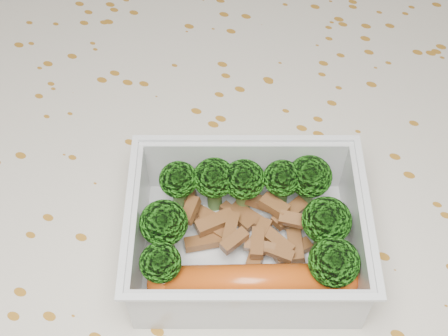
% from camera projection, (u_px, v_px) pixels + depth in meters
% --- Properties ---
extents(dining_table, '(1.40, 0.90, 0.75)m').
position_uv_depth(dining_table, '(216.00, 245.00, 0.57)').
color(dining_table, brown).
rests_on(dining_table, ground).
extents(tablecloth, '(1.46, 0.96, 0.19)m').
position_uv_depth(tablecloth, '(215.00, 215.00, 0.53)').
color(tablecloth, beige).
rests_on(tablecloth, dining_table).
extents(lunch_container, '(0.20, 0.19, 0.06)m').
position_uv_depth(lunch_container, '(247.00, 238.00, 0.45)').
color(lunch_container, silver).
rests_on(lunch_container, tablecloth).
extents(broccoli_florets, '(0.16, 0.14, 0.05)m').
position_uv_depth(broccoli_florets, '(253.00, 210.00, 0.44)').
color(broccoli_florets, '#608C3F').
rests_on(broccoli_florets, lunch_container).
extents(meat_pile, '(0.11, 0.07, 0.03)m').
position_uv_depth(meat_pile, '(248.00, 227.00, 0.46)').
color(meat_pile, brown).
rests_on(meat_pile, lunch_container).
extents(sausage, '(0.13, 0.08, 0.02)m').
position_uv_depth(sausage, '(253.00, 282.00, 0.43)').
color(sausage, '#B94711').
rests_on(sausage, lunch_container).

